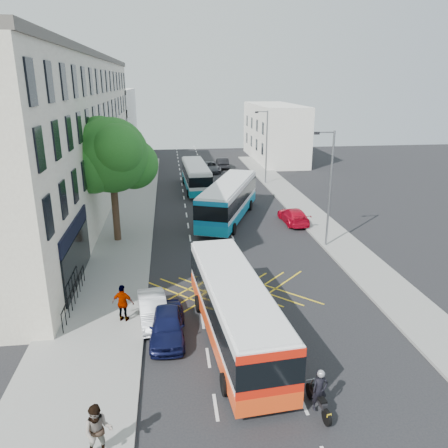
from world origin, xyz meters
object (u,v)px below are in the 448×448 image
object	(u,v)px
street_tree	(111,156)
bus_mid	(228,200)
lamp_near	(329,183)
lamp_far	(266,143)
red_hatchback	(293,216)
distant_car_grey	(210,167)
bus_far	(196,176)
motorbike	(319,392)
parked_car_silver	(153,309)
parked_car_blue	(167,325)
pedestrian_near	(98,432)
distant_car_dark	(222,163)
pedestrian_far	(123,303)
bus_near	(235,309)

from	to	relation	value
street_tree	bus_mid	bearing A→B (deg)	26.50
lamp_near	lamp_far	size ratio (longest dim) A/B	1.00
red_hatchback	distant_car_grey	bearing A→B (deg)	-80.15
bus_far	red_hatchback	xyz separation A→B (m)	(7.23, -12.87, -0.85)
motorbike	parked_car_silver	xyz separation A→B (m)	(-6.01, 7.03, -0.20)
lamp_near	distant_car_grey	world-z (taller)	lamp_near
parked_car_blue	parked_car_silver	size ratio (longest dim) A/B	1.05
bus_far	pedestrian_near	size ratio (longest dim) A/B	5.38
parked_car_blue	parked_car_silver	xyz separation A→B (m)	(-0.70, 1.62, -0.05)
parked_car_blue	red_hatchback	size ratio (longest dim) A/B	0.90
parked_car_blue	red_hatchback	xyz separation A→B (m)	(10.40, 15.83, -0.04)
lamp_far	motorbike	world-z (taller)	lamp_far
street_tree	parked_car_silver	world-z (taller)	street_tree
lamp_near	parked_car_silver	size ratio (longest dim) A/B	2.14
red_hatchback	bus_far	bearing A→B (deg)	-63.03
bus_far	distant_car_dark	world-z (taller)	bus_far
parked_car_blue	distant_car_dark	bearing A→B (deg)	80.59
bus_far	pedestrian_far	world-z (taller)	bus_far
street_tree	red_hatchback	xyz separation A→B (m)	(14.01, 2.64, -5.66)
pedestrian_far	lamp_far	bearing A→B (deg)	-97.46
red_hatchback	distant_car_dark	world-z (taller)	distant_car_dark
parked_car_silver	distant_car_grey	size ratio (longest dim) A/B	0.82
bus_near	distant_car_grey	xyz separation A→B (m)	(2.58, 38.51, -0.92)
pedestrian_near	street_tree	bearing A→B (deg)	90.85
lamp_near	pedestrian_near	bearing A→B (deg)	-128.08
distant_car_dark	red_hatchback	bearing A→B (deg)	98.64
bus_mid	distant_car_dark	size ratio (longest dim) A/B	2.71
bus_near	distant_car_grey	size ratio (longest dim) A/B	2.34
parked_car_silver	distant_car_grey	bearing A→B (deg)	73.16
bus_near	red_hatchback	xyz separation A→B (m)	(7.38, 16.35, -0.93)
bus_far	pedestrian_near	bearing A→B (deg)	-100.62
bus_far	red_hatchback	world-z (taller)	bus_far
motorbike	distant_car_dark	xyz separation A→B (m)	(2.16, 45.75, -0.11)
bus_far	distant_car_dark	size ratio (longest dim) A/B	2.37
bus_far	red_hatchback	bearing A→B (deg)	-62.81
street_tree	bus_far	size ratio (longest dim) A/B	0.87
parked_car_blue	red_hatchback	distance (m)	18.94
bus_mid	distant_car_grey	world-z (taller)	bus_mid
bus_mid	bus_far	xyz separation A→B (m)	(-2.04, 11.11, -0.20)
lamp_near	distant_car_grey	bearing A→B (deg)	101.20
lamp_near	parked_car_blue	size ratio (longest dim) A/B	2.04
lamp_far	pedestrian_near	xyz separation A→B (m)	(-13.20, -36.84, -3.53)
street_tree	distant_car_dark	world-z (taller)	street_tree
street_tree	red_hatchback	world-z (taller)	street_tree
motorbike	parked_car_blue	world-z (taller)	motorbike
lamp_near	parked_car_blue	distance (m)	15.60
bus_near	bus_far	size ratio (longest dim) A/B	1.06
street_tree	parked_car_silver	distance (m)	13.22
red_hatchback	pedestrian_near	xyz separation A→B (m)	(-12.50, -22.44, 0.46)
lamp_far	distant_car_grey	world-z (taller)	lamp_far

